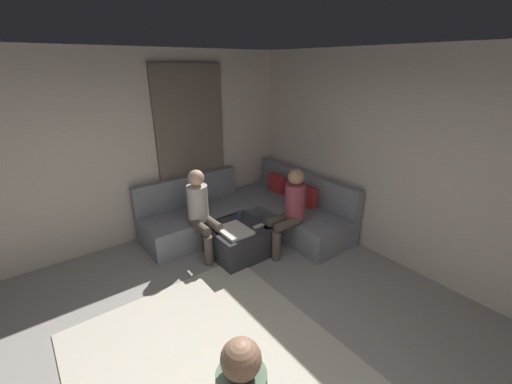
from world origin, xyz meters
TOP-DOWN VIEW (x-y plane):
  - wall_back at (0.00, 2.94)m, footprint 6.00×0.12m
  - wall_left at (-2.94, 0.00)m, footprint 0.12×6.00m
  - curtain_panel at (-2.84, 1.30)m, footprint 0.06×1.10m
  - area_rug at (-0.20, 0.10)m, footprint 2.60×2.20m
  - sectional_couch at (-2.08, 1.88)m, footprint 2.10×2.55m
  - ottoman at (-1.62, 1.31)m, footprint 0.76×0.76m
  - folded_blanket at (-1.52, 1.19)m, footprint 0.44×0.36m
  - coffee_mug at (-1.84, 1.49)m, footprint 0.08×0.08m
  - game_remote at (-1.44, 1.53)m, footprint 0.05×0.15m
  - person_on_couch_back at (-1.27, 1.93)m, footprint 0.30×0.60m
  - person_on_couch_side at (-1.93, 0.94)m, footprint 0.60×0.30m

SIDE VIEW (x-z plane):
  - area_rug at x=-0.20m, z-range 0.00..0.01m
  - ottoman at x=-1.62m, z-range 0.00..0.42m
  - sectional_couch at x=-2.08m, z-range -0.15..0.72m
  - game_remote at x=-1.44m, z-range 0.42..0.44m
  - folded_blanket at x=-1.52m, z-range 0.42..0.46m
  - coffee_mug at x=-1.84m, z-range 0.42..0.52m
  - person_on_couch_back at x=-1.27m, z-range 0.06..1.26m
  - person_on_couch_side at x=-1.93m, z-range 0.06..1.26m
  - curtain_panel at x=-2.84m, z-range 0.00..2.50m
  - wall_back at x=0.00m, z-range 0.00..2.70m
  - wall_left at x=-2.94m, z-range 0.00..2.70m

